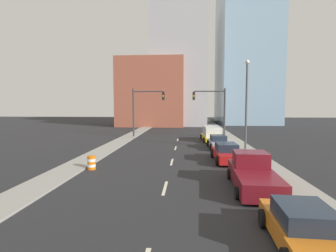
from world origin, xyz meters
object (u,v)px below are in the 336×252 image
object	(u,v)px
box_truck_yellow	(212,134)
traffic_signal_left	(142,106)
sedan_silver	(218,142)
sedan_red	(226,153)
pickup_truck_maroon	(253,174)
sedan_orange	(304,229)
street_lamp	(246,99)
traffic_barrel	(91,163)
traffic_signal_right	(216,106)

from	to	relation	value
box_truck_yellow	traffic_signal_left	bearing A→B (deg)	158.25
sedan_silver	sedan_red	bearing A→B (deg)	-92.74
pickup_truck_maroon	sedan_orange	bearing A→B (deg)	-86.63
traffic_signal_left	box_truck_yellow	xyz separation A→B (m)	(9.32, -3.17, -3.49)
traffic_signal_left	pickup_truck_maroon	bearing A→B (deg)	-65.87
street_lamp	pickup_truck_maroon	size ratio (longest dim) A/B	1.55
sedan_orange	pickup_truck_maroon	size ratio (longest dim) A/B	0.76
sedan_orange	sedan_silver	xyz separation A→B (m)	(-0.39, 19.05, 0.01)
sedan_silver	box_truck_yellow	bearing A→B (deg)	89.82
traffic_barrel	pickup_truck_maroon	size ratio (longest dim) A/B	0.17
sedan_orange	sedan_silver	bearing A→B (deg)	94.00
street_lamp	box_truck_yellow	world-z (taller)	street_lamp
sedan_orange	traffic_signal_right	bearing A→B (deg)	92.28
street_lamp	box_truck_yellow	bearing A→B (deg)	112.07
pickup_truck_maroon	sedan_red	size ratio (longest dim) A/B	1.21
traffic_signal_right	sedan_orange	distance (m)	28.16
pickup_truck_maroon	sedan_silver	xyz separation A→B (m)	(-0.32, 13.00, -0.12)
street_lamp	sedan_silver	bearing A→B (deg)	158.61
traffic_barrel	sedan_red	world-z (taller)	sedan_red
traffic_signal_right	traffic_barrel	size ratio (longest dim) A/B	7.12
traffic_barrel	sedan_silver	size ratio (longest dim) A/B	0.22
traffic_signal_right	street_lamp	distance (m)	10.07
sedan_red	sedan_silver	world-z (taller)	sedan_red
street_lamp	traffic_signal_right	bearing A→B (deg)	100.91
traffic_signal_right	sedan_silver	size ratio (longest dim) A/B	1.54
street_lamp	sedan_red	xyz separation A→B (m)	(-2.66, -5.33, -4.43)
street_lamp	sedan_silver	size ratio (longest dim) A/B	2.01
traffic_signal_left	street_lamp	world-z (taller)	street_lamp
traffic_signal_left	sedan_red	distance (m)	18.23
traffic_signal_right	sedan_orange	bearing A→B (deg)	-90.54
traffic_signal_left	traffic_signal_right	distance (m)	10.13
street_lamp	sedan_silver	world-z (taller)	street_lamp
traffic_signal_left	street_lamp	size ratio (longest dim) A/B	0.76
sedan_orange	box_truck_yellow	size ratio (longest dim) A/B	0.74
traffic_barrel	street_lamp	xyz separation A→B (m)	(12.40, 8.70, 4.62)
traffic_barrel	street_lamp	bearing A→B (deg)	35.03
traffic_barrel	sedan_orange	distance (m)	13.86
traffic_signal_right	street_lamp	world-z (taller)	street_lamp
sedan_silver	pickup_truck_maroon	bearing A→B (deg)	-90.37
sedan_red	traffic_signal_right	bearing A→B (deg)	85.34
traffic_signal_left	sedan_orange	world-z (taller)	traffic_signal_left
sedan_red	box_truck_yellow	world-z (taller)	box_truck_yellow
traffic_signal_right	street_lamp	size ratio (longest dim) A/B	0.76
traffic_signal_left	sedan_orange	bearing A→B (deg)	-70.53
street_lamp	sedan_red	size ratio (longest dim) A/B	1.87
street_lamp	sedan_orange	world-z (taller)	street_lamp
street_lamp	sedan_red	world-z (taller)	street_lamp
street_lamp	sedan_silver	distance (m)	5.24
sedan_orange	sedan_silver	world-z (taller)	sedan_silver
traffic_signal_right	pickup_truck_maroon	size ratio (longest dim) A/B	1.18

